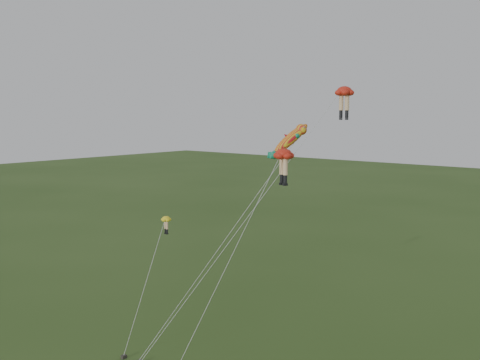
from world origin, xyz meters
The scene contains 5 objects.
ground centered at (0.00, 0.00, 0.00)m, with size 300.00×300.00×0.00m, color #2E481A.
legs_kite_red_high centered at (6.15, 12.42, 17.96)m, with size 7.88×15.65×18.82m.
legs_kite_red_mid centered at (4.65, 6.96, 13.59)m, with size 3.19×10.15×14.35m.
legs_kite_yellow centered at (-1.98, 1.65, 8.42)m, with size 1.05×4.34×9.49m.
fish_kite centered at (3.58, 9.46, 14.83)m, with size 5.95×12.85×16.31m.
Camera 1 is at (26.12, -23.57, 16.76)m, focal length 40.00 mm.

